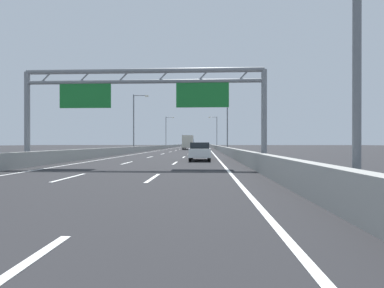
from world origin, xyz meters
TOP-DOWN VIEW (x-y plane):
  - ground_plane at (0.00, 100.00)m, footprint 260.00×260.00m
  - lane_dash_left_1 at (-1.80, 12.50)m, footprint 0.16×3.00m
  - lane_dash_left_2 at (-1.80, 21.50)m, footprint 0.16×3.00m
  - lane_dash_left_3 at (-1.80, 30.50)m, footprint 0.16×3.00m
  - lane_dash_left_4 at (-1.80, 39.50)m, footprint 0.16×3.00m
  - lane_dash_left_5 at (-1.80, 48.50)m, footprint 0.16×3.00m
  - lane_dash_left_6 at (-1.80, 57.50)m, footprint 0.16×3.00m
  - lane_dash_left_7 at (-1.80, 66.50)m, footprint 0.16×3.00m
  - lane_dash_left_8 at (-1.80, 75.50)m, footprint 0.16×3.00m
  - lane_dash_left_9 at (-1.80, 84.50)m, footprint 0.16×3.00m
  - lane_dash_left_10 at (-1.80, 93.50)m, footprint 0.16×3.00m
  - lane_dash_left_11 at (-1.80, 102.50)m, footprint 0.16×3.00m
  - lane_dash_left_12 at (-1.80, 111.50)m, footprint 0.16×3.00m
  - lane_dash_left_13 at (-1.80, 120.50)m, footprint 0.16×3.00m
  - lane_dash_left_14 at (-1.80, 129.50)m, footprint 0.16×3.00m
  - lane_dash_left_15 at (-1.80, 138.50)m, footprint 0.16×3.00m
  - lane_dash_left_16 at (-1.80, 147.50)m, footprint 0.16×3.00m
  - lane_dash_left_17 at (-1.80, 156.50)m, footprint 0.16×3.00m
  - lane_dash_right_1 at (1.80, 12.50)m, footprint 0.16×3.00m
  - lane_dash_right_2 at (1.80, 21.50)m, footprint 0.16×3.00m
  - lane_dash_right_3 at (1.80, 30.50)m, footprint 0.16×3.00m
  - lane_dash_right_4 at (1.80, 39.50)m, footprint 0.16×3.00m
  - lane_dash_right_5 at (1.80, 48.50)m, footprint 0.16×3.00m
  - lane_dash_right_6 at (1.80, 57.50)m, footprint 0.16×3.00m
  - lane_dash_right_7 at (1.80, 66.50)m, footprint 0.16×3.00m
  - lane_dash_right_8 at (1.80, 75.50)m, footprint 0.16×3.00m
  - lane_dash_right_9 at (1.80, 84.50)m, footprint 0.16×3.00m
  - lane_dash_right_10 at (1.80, 93.50)m, footprint 0.16×3.00m
  - lane_dash_right_11 at (1.80, 102.50)m, footprint 0.16×3.00m
  - lane_dash_right_12 at (1.80, 111.50)m, footprint 0.16×3.00m
  - lane_dash_right_13 at (1.80, 120.50)m, footprint 0.16×3.00m
  - lane_dash_right_14 at (1.80, 129.50)m, footprint 0.16×3.00m
  - lane_dash_right_15 at (1.80, 138.50)m, footprint 0.16×3.00m
  - lane_dash_right_16 at (1.80, 147.50)m, footprint 0.16×3.00m
  - lane_dash_right_17 at (1.80, 156.50)m, footprint 0.16×3.00m
  - edge_line_left at (-5.25, 88.00)m, footprint 0.16×176.00m
  - edge_line_right at (5.25, 88.00)m, footprint 0.16×176.00m
  - barrier_left at (-6.90, 110.00)m, footprint 0.45×220.00m
  - barrier_right at (6.90, 110.00)m, footprint 0.45×220.00m
  - sign_gantry at (-0.00, 18.92)m, footprint 15.96×0.36m
  - streetlamp_left_mid at (-7.47, 46.77)m, footprint 2.58×0.28m
  - streetlamp_right_mid at (7.47, 46.77)m, footprint 2.58×0.28m
  - streetlamp_left_far at (-7.47, 85.83)m, footprint 2.58×0.28m
  - streetlamp_right_far at (7.47, 85.83)m, footprint 2.58×0.28m
  - yellow_car at (3.82, 76.39)m, footprint 1.84×4.68m
  - silver_car at (3.74, 59.22)m, footprint 1.77×4.47m
  - green_car at (0.21, 108.05)m, footprint 1.78×4.50m
  - white_car at (3.60, 24.79)m, footprint 1.76×4.40m
  - box_truck at (0.16, 67.04)m, footprint 2.33×8.87m

SIDE VIEW (x-z plane):
  - ground_plane at x=0.00m, z-range 0.00..0.00m
  - lane_dash_left_1 at x=-1.80m, z-range 0.00..0.01m
  - lane_dash_left_2 at x=-1.80m, z-range 0.00..0.01m
  - lane_dash_left_3 at x=-1.80m, z-range 0.00..0.01m
  - lane_dash_left_4 at x=-1.80m, z-range 0.00..0.01m
  - lane_dash_left_5 at x=-1.80m, z-range 0.00..0.01m
  - lane_dash_left_6 at x=-1.80m, z-range 0.00..0.01m
  - lane_dash_left_7 at x=-1.80m, z-range 0.00..0.01m
  - lane_dash_left_8 at x=-1.80m, z-range 0.00..0.01m
  - lane_dash_left_9 at x=-1.80m, z-range 0.00..0.01m
  - lane_dash_left_10 at x=-1.80m, z-range 0.00..0.01m
  - lane_dash_left_11 at x=-1.80m, z-range 0.00..0.01m
  - lane_dash_left_12 at x=-1.80m, z-range 0.00..0.01m
  - lane_dash_left_13 at x=-1.80m, z-range 0.00..0.01m
  - lane_dash_left_14 at x=-1.80m, z-range 0.00..0.01m
  - lane_dash_left_15 at x=-1.80m, z-range 0.00..0.01m
  - lane_dash_left_16 at x=-1.80m, z-range 0.00..0.01m
  - lane_dash_left_17 at x=-1.80m, z-range 0.00..0.01m
  - lane_dash_right_1 at x=1.80m, z-range 0.00..0.01m
  - lane_dash_right_2 at x=1.80m, z-range 0.00..0.01m
  - lane_dash_right_3 at x=1.80m, z-range 0.00..0.01m
  - lane_dash_right_4 at x=1.80m, z-range 0.00..0.01m
  - lane_dash_right_5 at x=1.80m, z-range 0.00..0.01m
  - lane_dash_right_6 at x=1.80m, z-range 0.00..0.01m
  - lane_dash_right_7 at x=1.80m, z-range 0.00..0.01m
  - lane_dash_right_8 at x=1.80m, z-range 0.00..0.01m
  - lane_dash_right_9 at x=1.80m, z-range 0.00..0.01m
  - lane_dash_right_10 at x=1.80m, z-range 0.00..0.01m
  - lane_dash_right_11 at x=1.80m, z-range 0.00..0.01m
  - lane_dash_right_12 at x=1.80m, z-range 0.00..0.01m
  - lane_dash_right_13 at x=1.80m, z-range 0.00..0.01m
  - lane_dash_right_14 at x=1.80m, z-range 0.00..0.01m
  - lane_dash_right_15 at x=1.80m, z-range 0.00..0.01m
  - lane_dash_right_16 at x=1.80m, z-range 0.00..0.01m
  - lane_dash_right_17 at x=1.80m, z-range 0.00..0.01m
  - edge_line_left at x=-5.25m, z-range 0.00..0.01m
  - edge_line_right at x=5.25m, z-range 0.00..0.01m
  - barrier_left at x=-6.90m, z-range 0.00..0.95m
  - barrier_right at x=6.90m, z-range 0.00..0.95m
  - yellow_car at x=3.82m, z-range 0.03..1.47m
  - silver_car at x=3.74m, z-range 0.03..1.49m
  - green_car at x=0.21m, z-range 0.02..1.53m
  - white_car at x=3.60m, z-range 0.01..1.55m
  - box_truck at x=0.16m, z-range 0.12..3.39m
  - sign_gantry at x=0.00m, z-range 1.62..7.98m
  - streetlamp_left_mid at x=-7.47m, z-range 0.65..10.15m
  - streetlamp_right_mid at x=7.47m, z-range 0.65..10.15m
  - streetlamp_left_far at x=-7.47m, z-range 0.65..10.15m
  - streetlamp_right_far at x=7.47m, z-range 0.65..10.15m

